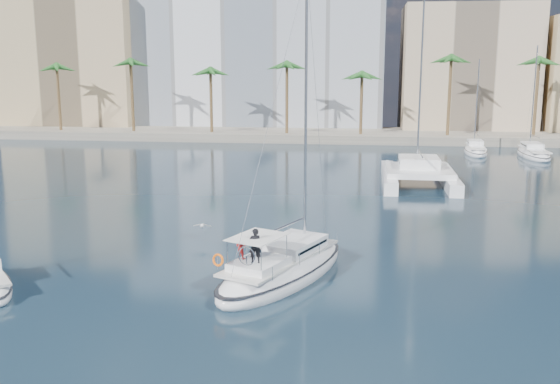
# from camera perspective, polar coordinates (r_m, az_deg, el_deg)

# --- Properties ---
(ground) EXTENTS (160.00, 160.00, 0.00)m
(ground) POSITION_cam_1_polar(r_m,az_deg,el_deg) (35.35, -1.86, -6.41)
(ground) COLOR black
(ground) RESTS_ON ground
(quay) EXTENTS (120.00, 14.00, 1.20)m
(quay) POSITION_cam_1_polar(r_m,az_deg,el_deg) (94.92, 3.94, 5.25)
(quay) COLOR gray
(quay) RESTS_ON ground
(building_modern) EXTENTS (42.00, 16.00, 28.00)m
(building_modern) POSITION_cam_1_polar(r_m,az_deg,el_deg) (107.66, -2.14, 13.15)
(building_modern) COLOR silver
(building_modern) RESTS_ON ground
(building_tan_left) EXTENTS (22.00, 14.00, 22.00)m
(building_tan_left) POSITION_cam_1_polar(r_m,az_deg,el_deg) (112.64, -18.00, 11.01)
(building_tan_left) COLOR tan
(building_tan_left) RESTS_ON ground
(building_beige) EXTENTS (20.00, 14.00, 20.00)m
(building_beige) POSITION_cam_1_polar(r_m,az_deg,el_deg) (104.55, 16.65, 10.54)
(building_beige) COLOR tan
(building_beige) RESTS_ON ground
(palm_left) EXTENTS (3.60, 3.60, 12.30)m
(palm_left) POSITION_cam_1_polar(r_m,az_deg,el_deg) (98.42, -16.67, 10.68)
(palm_left) COLOR brown
(palm_left) RESTS_ON ground
(palm_centre) EXTENTS (3.60, 3.60, 12.30)m
(palm_centre) POSITION_cam_1_polar(r_m,az_deg,el_deg) (90.37, 3.88, 11.09)
(palm_centre) COLOR brown
(palm_centre) RESTS_ON ground
(main_sloop) EXTENTS (7.69, 11.61, 16.52)m
(main_sloop) POSITION_cam_1_polar(r_m,az_deg,el_deg) (32.57, 0.28, -7.03)
(main_sloop) COLOR white
(main_sloop) RESTS_ON ground
(catamaran) EXTENTS (6.79, 13.28, 19.08)m
(catamaran) POSITION_cam_1_polar(r_m,az_deg,el_deg) (59.73, 12.55, 1.88)
(catamaran) COLOR white
(catamaran) RESTS_ON ground
(seagull) EXTENTS (1.17, 0.50, 0.22)m
(seagull) POSITION_cam_1_polar(r_m,az_deg,el_deg) (39.65, -7.11, -3.05)
(seagull) COLOR silver
(seagull) RESTS_ON ground
(moored_yacht_a) EXTENTS (3.37, 9.52, 11.90)m
(moored_yacht_a) POSITION_cam_1_polar(r_m,az_deg,el_deg) (82.26, 17.42, 3.37)
(moored_yacht_a) COLOR white
(moored_yacht_a) RESTS_ON ground
(moored_yacht_b) EXTENTS (3.32, 10.83, 13.72)m
(moored_yacht_b) POSITION_cam_1_polar(r_m,az_deg,el_deg) (81.75, 22.15, 3.00)
(moored_yacht_b) COLOR white
(moored_yacht_b) RESTS_ON ground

